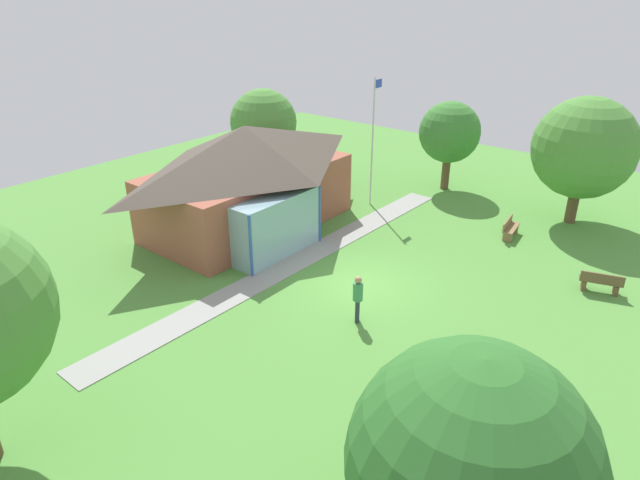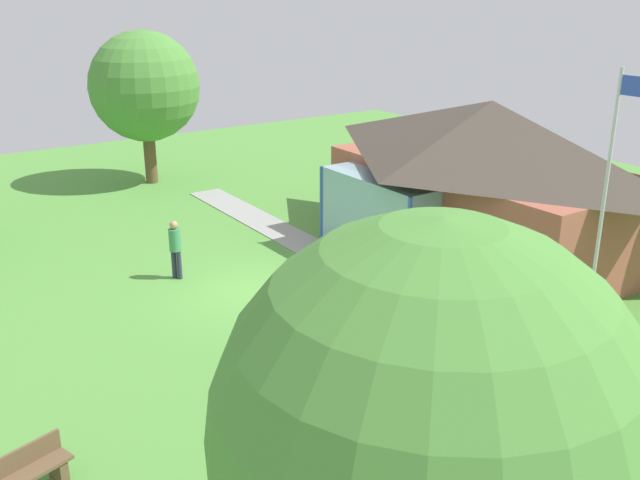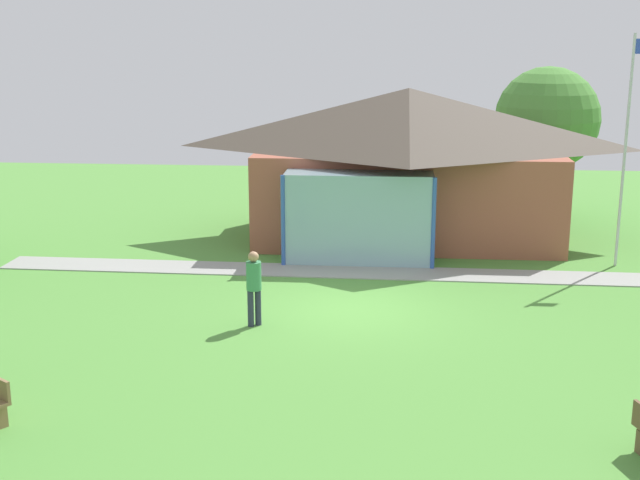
{
  "view_description": "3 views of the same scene",
  "coord_description": "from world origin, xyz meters",
  "px_view_note": "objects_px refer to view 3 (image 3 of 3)",
  "views": [
    {
      "loc": [
        -15.5,
        -10.51,
        10.63
      ],
      "look_at": [
        0.49,
        2.42,
        1.02
      ],
      "focal_mm": 31.27,
      "sensor_mm": 36.0,
      "label": 1
    },
    {
      "loc": [
        16.02,
        -8.82,
        8.05
      ],
      "look_at": [
        -0.08,
        2.26,
        1.05
      ],
      "focal_mm": 40.25,
      "sensor_mm": 36.0,
      "label": 2
    },
    {
      "loc": [
        0.91,
        -19.36,
        6.5
      ],
      "look_at": [
        -0.96,
        2.24,
        1.15
      ],
      "focal_mm": 47.47,
      "sensor_mm": 36.0,
      "label": 3
    }
  ],
  "objects_px": {
    "pavilion": "(405,162)",
    "flagpole": "(627,142)",
    "tree_behind_pavilion_right": "(547,120)",
    "visitor_strolling_lawn": "(254,282)"
  },
  "relations": [
    {
      "from": "flagpole",
      "to": "tree_behind_pavilion_right",
      "type": "relative_size",
      "value": 1.21
    },
    {
      "from": "flagpole",
      "to": "tree_behind_pavilion_right",
      "type": "distance_m",
      "value": 6.64
    },
    {
      "from": "pavilion",
      "to": "flagpole",
      "type": "xyz_separation_m",
      "value": [
        6.04,
        -2.73,
        1.03
      ]
    },
    {
      "from": "tree_behind_pavilion_right",
      "to": "flagpole",
      "type": "bearing_deg",
      "value": -80.92
    },
    {
      "from": "pavilion",
      "to": "tree_behind_pavilion_right",
      "type": "relative_size",
      "value": 1.94
    },
    {
      "from": "visitor_strolling_lawn",
      "to": "flagpole",
      "type": "bearing_deg",
      "value": -178.22
    },
    {
      "from": "visitor_strolling_lawn",
      "to": "tree_behind_pavilion_right",
      "type": "bearing_deg",
      "value": -154.25
    },
    {
      "from": "pavilion",
      "to": "visitor_strolling_lawn",
      "type": "height_order",
      "value": "pavilion"
    },
    {
      "from": "pavilion",
      "to": "tree_behind_pavilion_right",
      "type": "xyz_separation_m",
      "value": [
        4.99,
        3.83,
        0.98
      ]
    },
    {
      "from": "visitor_strolling_lawn",
      "to": "pavilion",
      "type": "bearing_deg",
      "value": -141.91
    }
  ]
}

